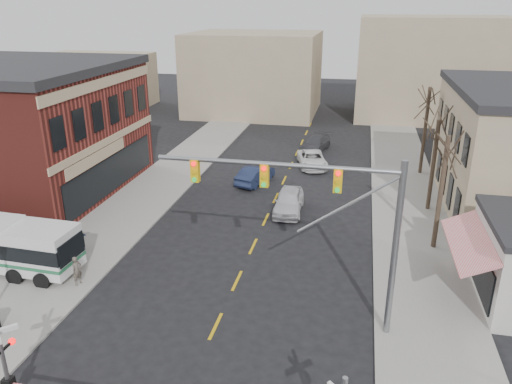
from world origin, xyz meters
TOP-DOWN VIEW (x-y plane):
  - ground at (0.00, 0.00)m, footprint 160.00×160.00m
  - sidewalk_west at (-9.50, 20.00)m, footprint 5.00×60.00m
  - sidewalk_east at (9.50, 20.00)m, footprint 5.00×60.00m
  - tree_east_a at (10.50, 12.00)m, footprint 0.28×0.28m
  - tree_east_b at (10.80, 18.00)m, footprint 0.28×0.28m
  - tree_east_c at (11.00, 26.00)m, footprint 0.28×0.28m
  - traffic_signal_mast at (4.70, 3.07)m, footprint 10.23×0.30m
  - rr_crossing_west at (-5.34, -4.15)m, footprint 5.60×1.36m
  - car_a at (1.30, 15.63)m, footprint 2.00×4.67m
  - car_b at (-2.17, 20.83)m, footprint 2.62×4.60m
  - car_c at (1.85, 26.03)m, footprint 3.35×5.24m
  - car_d at (1.63, 31.23)m, footprint 3.06×5.03m
  - pedestrian_near at (-7.84, 3.83)m, footprint 0.53×0.66m
  - pedestrian_far at (-9.64, 7.28)m, footprint 0.83×0.92m

SIDE VIEW (x-z plane):
  - ground at x=0.00m, z-range 0.00..0.00m
  - sidewalk_west at x=-9.50m, z-range 0.00..0.12m
  - sidewalk_east at x=9.50m, z-range 0.00..0.12m
  - car_c at x=1.85m, z-range 0.00..1.35m
  - car_d at x=1.63m, z-range 0.00..1.36m
  - car_b at x=-2.17m, z-range 0.00..1.43m
  - car_a at x=1.30m, z-range 0.00..1.57m
  - pedestrian_far at x=-9.64m, z-range 0.12..1.67m
  - pedestrian_near at x=-7.84m, z-range 0.12..1.68m
  - rr_crossing_west at x=-5.34m, z-range -0.03..3.97m
  - tree_east_b at x=10.80m, z-range 0.12..6.42m
  - tree_east_a at x=10.50m, z-range 0.12..6.87m
  - tree_east_c at x=11.00m, z-range 0.12..7.32m
  - traffic_signal_mast at x=4.70m, z-range 1.75..9.75m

